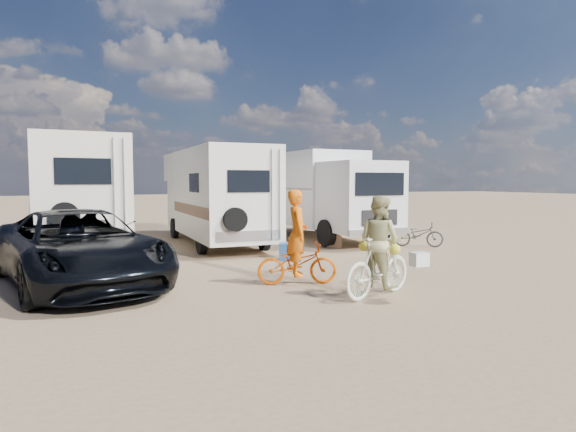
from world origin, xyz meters
name	(u,v)px	position (x,y,z in m)	size (l,w,h in m)	color
ground	(305,278)	(0.00, 0.00, 0.00)	(140.00, 140.00, 0.00)	#9F815F
rv_main	(215,197)	(-0.43, 6.60, 1.59)	(2.19, 7.36, 3.17)	white
rv_left	(76,194)	(-4.78, 7.36, 1.72)	(2.48, 7.01, 3.43)	white
box_truck	(323,195)	(3.64, 6.53, 1.61)	(2.37, 7.12, 3.22)	silver
dark_suv	(78,248)	(-4.64, 1.00, 0.78)	(2.58, 5.60, 1.56)	black
bike_man	(297,263)	(-0.42, -0.56, 0.43)	(0.58, 1.65, 0.87)	#D54D00
bike_woman	(379,267)	(0.55, -2.14, 0.56)	(0.53, 1.86, 1.12)	beige
rider_man	(297,241)	(-0.42, -0.56, 0.90)	(0.65, 0.43, 1.80)	orange
rider_woman	(379,251)	(0.55, -2.14, 0.85)	(0.83, 0.65, 1.70)	tan
bike_parked	(418,234)	(5.53, 3.29, 0.41)	(0.54, 1.56, 0.82)	#292C29
cooler	(290,252)	(0.61, 2.32, 0.24)	(0.59, 0.43, 0.47)	#274D80
crate	(332,241)	(2.90, 4.30, 0.20)	(0.49, 0.49, 0.39)	#9A7253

